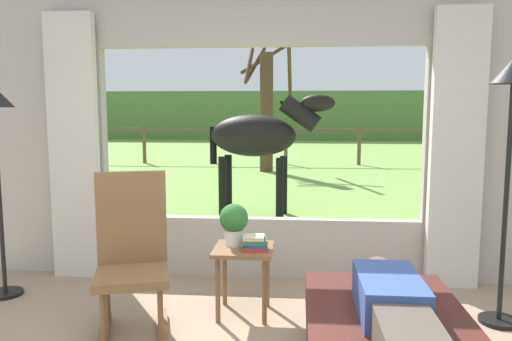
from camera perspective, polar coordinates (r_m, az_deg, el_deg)
name	(u,v)px	position (r m, az deg, el deg)	size (l,w,h in m)	color
back_wall_with_window	(260,143)	(4.54, 0.49, 3.21)	(5.20, 0.12, 2.55)	#ADA599
curtain_panel_left	(74,148)	(4.84, -20.03, 2.44)	(0.44, 0.10, 2.40)	beige
curtain_panel_right	(456,151)	(4.59, 21.88, 2.13)	(0.44, 0.10, 2.40)	beige
outdoor_pasture_lawn	(287,159)	(15.50, 3.56, 1.35)	(36.00, 21.68, 0.02)	#759E47
distant_hill_ridge	(292,116)	(25.26, 4.10, 6.26)	(36.00, 2.00, 2.40)	#53783B
reclining_person	(396,311)	(2.76, 15.66, -15.16)	(0.34, 1.43, 0.22)	#334C8C
rocking_chair	(132,256)	(3.59, -13.94, -9.47)	(0.63, 0.78, 1.12)	brown
side_table	(244,260)	(3.82, -1.43, -10.13)	(0.44, 0.44, 0.52)	brown
potted_plant	(234,222)	(3.81, -2.55, -5.85)	(0.22, 0.22, 0.32)	silver
book_stack	(255,243)	(3.71, -0.16, -8.27)	(0.21, 0.18, 0.11)	#B22D28
floor_lamp_right	(512,111)	(3.91, 27.13, 6.08)	(0.32, 0.32, 1.91)	black
horse	(259,137)	(7.17, 0.33, 3.88)	(1.82, 0.72, 1.73)	black
pasture_tree	(267,107)	(12.23, 1.21, 7.30)	(1.32, 1.20, 3.22)	#4C3823
pasture_fence_line	(286,138)	(13.81, 3.42, 3.71)	(16.10, 0.10, 1.10)	brown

